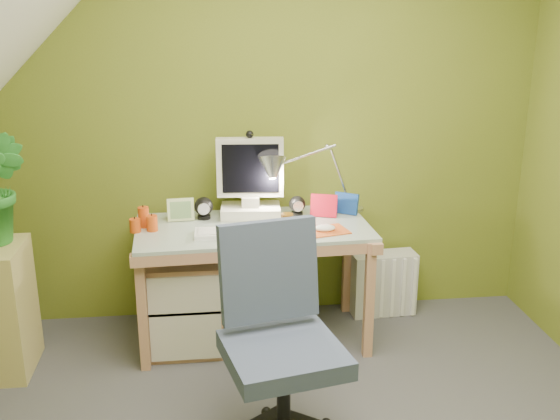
{
  "coord_description": "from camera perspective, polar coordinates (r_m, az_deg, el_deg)",
  "views": [
    {
      "loc": [
        -0.37,
        -2.2,
        1.87
      ],
      "look_at": [
        0.0,
        1.0,
        0.85
      ],
      "focal_mm": 42.0,
      "sensor_mm": 36.0,
      "label": 1
    }
  ],
  "objects": [
    {
      "name": "speaker_left",
      "position": [
        3.76,
        -6.66,
        0.19
      ],
      "size": [
        0.12,
        0.12,
        0.13
      ],
      "primitive_type": null,
      "rotation": [
        0.0,
        0.0,
        0.18
      ],
      "color": "black",
      "rests_on": "desk"
    },
    {
      "name": "desk_lamp",
      "position": [
        3.78,
        4.2,
        4.13
      ],
      "size": [
        0.59,
        0.31,
        0.61
      ],
      "primitive_type": null,
      "rotation": [
        0.0,
        0.0,
        0.12
      ],
      "color": "silver",
      "rests_on": "desk"
    },
    {
      "name": "radiator",
      "position": [
        4.17,
        8.95,
        -6.31
      ],
      "size": [
        0.41,
        0.19,
        0.4
      ],
      "primitive_type": "cube",
      "rotation": [
        0.0,
        0.0,
        0.07
      ],
      "color": "silver",
      "rests_on": "floor"
    },
    {
      "name": "speaker_right",
      "position": [
        3.8,
        1.51,
        0.37
      ],
      "size": [
        0.11,
        0.11,
        0.12
      ],
      "primitive_type": null,
      "rotation": [
        0.0,
        0.0,
        0.12
      ],
      "color": "black",
      "rests_on": "desk"
    },
    {
      "name": "keyboard",
      "position": [
        3.5,
        -3.5,
        -1.98
      ],
      "size": [
        0.49,
        0.17,
        0.02
      ],
      "primitive_type": "cube",
      "rotation": [
        0.0,
        0.0,
        -0.03
      ],
      "color": "white",
      "rests_on": "desk"
    },
    {
      "name": "desk",
      "position": [
        3.77,
        -2.3,
        -6.35
      ],
      "size": [
        1.32,
        0.7,
        0.69
      ],
      "primitive_type": null,
      "rotation": [
        0.0,
        0.0,
        0.05
      ],
      "color": "tan",
      "rests_on": "floor"
    },
    {
      "name": "photo_frame_green",
      "position": [
        3.75,
        -8.65,
        0.03
      ],
      "size": [
        0.15,
        0.03,
        0.13
      ],
      "primitive_type": "cube",
      "rotation": [
        0.0,
        0.0,
        0.07
      ],
      "color": "beige",
      "rests_on": "desk"
    },
    {
      "name": "monitor",
      "position": [
        3.73,
        -2.63,
        3.59
      ],
      "size": [
        0.43,
        0.27,
        0.56
      ],
      "primitive_type": null,
      "rotation": [
        0.0,
        0.0,
        -0.07
      ],
      "color": "beige",
      "rests_on": "desk"
    },
    {
      "name": "task_chair",
      "position": [
        2.79,
        0.33,
        -12.17
      ],
      "size": [
        0.64,
        0.64,
        0.97
      ],
      "primitive_type": null,
      "rotation": [
        0.0,
        0.0,
        0.21
      ],
      "color": "#39445E",
      "rests_on": "floor"
    },
    {
      "name": "amber_tumbler",
      "position": [
        3.57,
        0.61,
        -1.02
      ],
      "size": [
        0.08,
        0.08,
        0.09
      ],
      "primitive_type": "cylinder",
      "rotation": [
        0.0,
        0.0,
        -0.2
      ],
      "color": "brown",
      "rests_on": "desk"
    },
    {
      "name": "mouse",
      "position": [
        3.55,
        3.94,
        -1.58
      ],
      "size": [
        0.12,
        0.08,
        0.04
      ],
      "primitive_type": "ellipsoid",
      "rotation": [
        0.0,
        0.0,
        -0.12
      ],
      "color": "white",
      "rests_on": "mousepad"
    },
    {
      "name": "photo_frame_blue",
      "position": [
        3.85,
        5.78,
        0.58
      ],
      "size": [
        0.13,
        0.1,
        0.12
      ],
      "primitive_type": "cube",
      "rotation": [
        0.0,
        0.0,
        -0.59
      ],
      "color": "#153E94",
      "rests_on": "desk"
    },
    {
      "name": "photo_frame_red",
      "position": [
        3.78,
        3.84,
        0.39
      ],
      "size": [
        0.15,
        0.07,
        0.13
      ],
      "primitive_type": "cube",
      "rotation": [
        0.0,
        0.0,
        -0.32
      ],
      "color": "red",
      "rests_on": "desk"
    },
    {
      "name": "mousepad",
      "position": [
        3.55,
        3.93,
        -1.83
      ],
      "size": [
        0.28,
        0.23,
        0.01
      ],
      "primitive_type": "cube",
      "rotation": [
        0.0,
        0.0,
        0.24
      ],
      "color": "#CA541F",
      "rests_on": "desk"
    },
    {
      "name": "candle_cluster",
      "position": [
        3.64,
        -11.84,
        -0.8
      ],
      "size": [
        0.18,
        0.16,
        0.11
      ],
      "primitive_type": null,
      "rotation": [
        0.0,
        0.0,
        -0.2
      ],
      "color": "#CD4711",
      "rests_on": "desk"
    },
    {
      "name": "wall_back",
      "position": [
        3.88,
        -1.03,
        7.6
      ],
      "size": [
        3.2,
        0.01,
        2.4
      ],
      "primitive_type": "cube",
      "color": "olive",
      "rests_on": "floor"
    },
    {
      "name": "side_ledge",
      "position": [
        3.74,
        -22.96,
        -7.96
      ],
      "size": [
        0.26,
        0.4,
        0.7
      ],
      "primitive_type": "cube",
      "color": "tan",
      "rests_on": "floor"
    }
  ]
}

